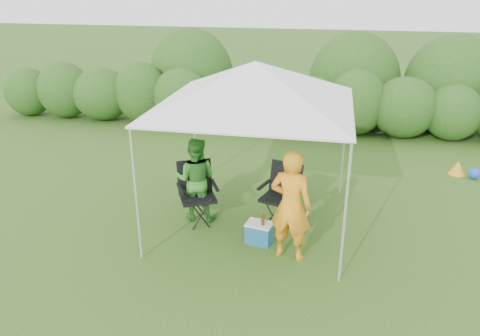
% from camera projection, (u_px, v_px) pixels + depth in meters
% --- Properties ---
extents(ground, '(70.00, 70.00, 0.00)m').
position_uv_depth(ground, '(249.00, 235.00, 7.88)').
color(ground, '#395E1D').
extents(hedge, '(17.70, 1.53, 1.80)m').
position_uv_depth(hedge, '(292.00, 102.00, 13.00)').
color(hedge, '#2B551A').
rests_on(hedge, ground).
extents(canopy, '(3.10, 3.10, 2.83)m').
position_uv_depth(canopy, '(255.00, 84.00, 7.41)').
color(canopy, silver).
rests_on(canopy, ground).
extents(chair_right, '(0.77, 0.74, 1.05)m').
position_uv_depth(chair_right, '(282.00, 190.00, 8.17)').
color(chair_right, black).
rests_on(chair_right, ground).
extents(chair_left, '(0.82, 0.80, 1.07)m').
position_uv_depth(chair_left, '(196.00, 188.00, 8.19)').
color(chair_left, black).
rests_on(chair_left, ground).
extents(man, '(0.71, 0.55, 1.76)m').
position_uv_depth(man, '(291.00, 206.00, 6.96)').
color(man, orange).
rests_on(man, ground).
extents(woman, '(0.77, 0.61, 1.51)m').
position_uv_depth(woman, '(196.00, 179.00, 8.20)').
color(woman, '#36872C').
rests_on(woman, ground).
extents(cooler, '(0.47, 0.38, 0.36)m').
position_uv_depth(cooler, '(259.00, 233.00, 7.61)').
color(cooler, '#1F5A90').
rests_on(cooler, ground).
extents(bottle, '(0.06, 0.06, 0.21)m').
position_uv_depth(bottle, '(263.00, 219.00, 7.45)').
color(bottle, '#592D0C').
rests_on(bottle, cooler).
extents(lawn_toy, '(0.60, 0.50, 0.30)m').
position_uv_depth(lawn_toy, '(462.00, 169.00, 10.23)').
color(lawn_toy, orange).
rests_on(lawn_toy, ground).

